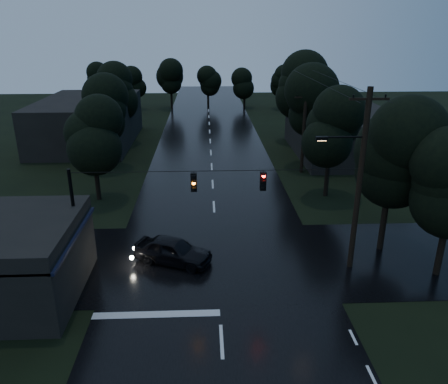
{
  "coord_description": "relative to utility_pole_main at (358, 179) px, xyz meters",
  "views": [
    {
      "loc": [
        -0.56,
        -10.27,
        12.75
      ],
      "look_at": [
        0.55,
        15.17,
        3.04
      ],
      "focal_mm": 35.0,
      "sensor_mm": 36.0,
      "label": 1
    }
  ],
  "objects": [
    {
      "name": "building_far_right",
      "position": [
        6.59,
        23.0,
        -3.06
      ],
      "size": [
        10.0,
        14.0,
        4.4
      ],
      "primitive_type": "cube",
      "color": "black",
      "rests_on": "ground"
    },
    {
      "name": "tree_right_a",
      "position": [
        1.59,
        11.0,
        0.36
      ],
      "size": [
        4.2,
        4.2,
        8.85
      ],
      "color": "black",
      "rests_on": "ground"
    },
    {
      "name": "tree_left_a",
      "position": [
        -16.41,
        11.0,
        -0.02
      ],
      "size": [
        3.92,
        3.92,
        8.26
      ],
      "color": "black",
      "rests_on": "ground"
    },
    {
      "name": "building_far_left",
      "position": [
        -21.41,
        29.0,
        -2.76
      ],
      "size": [
        10.0,
        16.0,
        5.0
      ],
      "primitive_type": "cube",
      "color": "black",
      "rests_on": "ground"
    },
    {
      "name": "tree_left_c",
      "position": [
        -17.61,
        29.0,
        0.74
      ],
      "size": [
        4.48,
        4.48,
        9.44
      ],
      "color": "black",
      "rests_on": "ground"
    },
    {
      "name": "tree_right_b",
      "position": [
        2.19,
        19.0,
        0.74
      ],
      "size": [
        4.48,
        4.48,
        9.44
      ],
      "color": "black",
      "rests_on": "ground"
    },
    {
      "name": "tree_corner_near",
      "position": [
        2.59,
        2.0,
        0.74
      ],
      "size": [
        4.48,
        4.48,
        9.44
      ],
      "color": "black",
      "rests_on": "ground"
    },
    {
      "name": "span_signals",
      "position": [
        -6.85,
        -0.01,
        -0.01
      ],
      "size": [
        15.0,
        0.37,
        1.12
      ],
      "color": "black",
      "rests_on": "ground"
    },
    {
      "name": "car",
      "position": [
        -9.92,
        0.9,
        -4.49
      ],
      "size": [
        4.83,
        3.35,
        1.53
      ],
      "primitive_type": "imported",
      "rotation": [
        0.0,
        0.0,
        1.19
      ],
      "color": "black",
      "rests_on": "ground"
    },
    {
      "name": "anchor_pole_left",
      "position": [
        -14.91,
        0.0,
        -2.26
      ],
      "size": [
        0.18,
        0.18,
        6.0
      ],
      "primitive_type": "cylinder",
      "color": "black",
      "rests_on": "ground"
    },
    {
      "name": "cross_street",
      "position": [
        -7.41,
        1.0,
        -5.26
      ],
      "size": [
        60.0,
        9.0,
        0.02
      ],
      "primitive_type": "cube",
      "color": "black",
      "rests_on": "ground"
    },
    {
      "name": "tree_right_c",
      "position": [
        2.79,
        29.0,
        1.11
      ],
      "size": [
        4.76,
        4.76,
        10.03
      ],
      "color": "black",
      "rests_on": "ground"
    },
    {
      "name": "utility_pole_far",
      "position": [
        0.89,
        17.0,
        -1.38
      ],
      "size": [
        2.0,
        0.3,
        7.5
      ],
      "color": "black",
      "rests_on": "ground"
    },
    {
      "name": "main_road",
      "position": [
        -7.41,
        19.0,
        -5.26
      ],
      "size": [
        12.0,
        120.0,
        0.02
      ],
      "primitive_type": "cube",
      "color": "black",
      "rests_on": "ground"
    },
    {
      "name": "utility_pole_main",
      "position": [
        0.0,
        0.0,
        0.0
      ],
      "size": [
        3.5,
        0.3,
        10.0
      ],
      "color": "black",
      "rests_on": "ground"
    },
    {
      "name": "tree_left_b",
      "position": [
        -17.01,
        19.0,
        0.36
      ],
      "size": [
        4.2,
        4.2,
        8.85
      ],
      "color": "black",
      "rests_on": "ground"
    }
  ]
}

